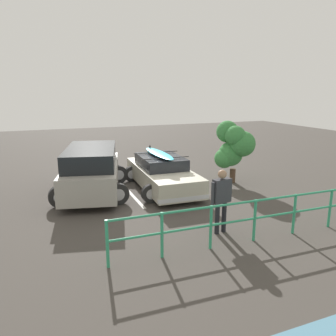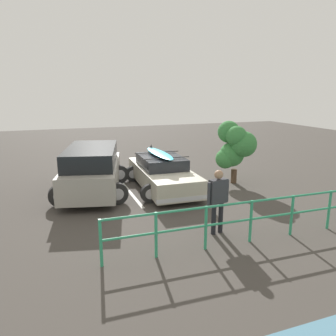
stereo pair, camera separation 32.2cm
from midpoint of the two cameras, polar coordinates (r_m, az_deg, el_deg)
The scene contains 7 objects.
ground_plane at distance 12.48m, azimuth -2.14°, elevation -3.87°, with size 44.00×44.00×0.02m, color #423D38.
parking_stripe at distance 12.28m, azimuth -5.90°, elevation -4.18°, with size 3.68×0.12×0.00m, color silver.
sedan_car at distance 12.51m, azimuth -0.27°, elevation -0.88°, with size 2.50×4.57×1.53m.
suv_car at distance 12.15m, azimuth -12.32°, elevation -0.28°, with size 3.13×4.64×1.71m.
person_bystander at distance 8.61m, azimuth 9.76°, elevation -4.83°, with size 0.66×0.27×1.72m.
railing_fence at distance 8.77m, azimuth 18.70°, elevation -7.33°, with size 8.64×0.25×1.08m.
bush_near_left at distance 13.27m, azimuth 12.15°, elevation 3.83°, with size 1.45×1.56×2.51m.
Camera 2 is at (3.50, 11.40, 3.71)m, focal length 35.00 mm.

